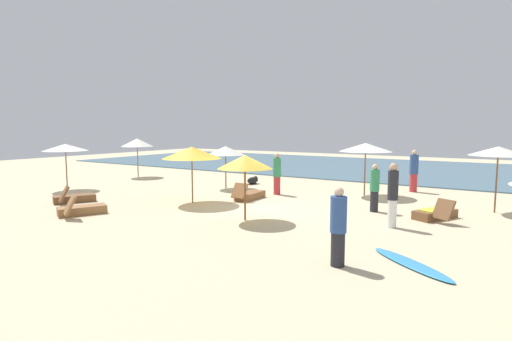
% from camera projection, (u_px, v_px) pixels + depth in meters
% --- Properties ---
extents(ground_plane, '(60.00, 60.00, 0.00)m').
position_uv_depth(ground_plane, '(253.00, 211.00, 14.03)').
color(ground_plane, beige).
extents(ocean_water, '(48.00, 16.00, 0.06)m').
position_uv_depth(ocean_water, '(385.00, 168.00, 28.25)').
color(ocean_water, '#476B7F').
rests_on(ocean_water, ground_plane).
extents(umbrella_0, '(1.83, 1.83, 2.24)m').
position_uv_depth(umbrella_0, '(137.00, 143.00, 23.33)').
color(umbrella_0, olive).
rests_on(umbrella_0, ground_plane).
extents(umbrella_1, '(2.25, 2.25, 2.16)m').
position_uv_depth(umbrella_1, '(192.00, 153.00, 15.26)').
color(umbrella_1, brown).
rests_on(umbrella_1, ground_plane).
extents(umbrella_2, '(1.81, 1.81, 2.01)m').
position_uv_depth(umbrella_2, '(226.00, 151.00, 18.98)').
color(umbrella_2, brown).
rests_on(umbrella_2, ground_plane).
extents(umbrella_3, '(1.85, 1.85, 2.26)m').
position_uv_depth(umbrella_3, '(498.00, 151.00, 13.48)').
color(umbrella_3, brown).
rests_on(umbrella_3, ground_plane).
extents(umbrella_4, '(1.71, 1.71, 2.05)m').
position_uv_depth(umbrella_4, '(245.00, 162.00, 12.41)').
color(umbrella_4, brown).
rests_on(umbrella_4, ground_plane).
extents(umbrella_6, '(2.18, 2.18, 2.24)m').
position_uv_depth(umbrella_6, '(366.00, 147.00, 16.89)').
color(umbrella_6, brown).
rests_on(umbrella_6, ground_plane).
extents(umbrella_8, '(1.98, 1.98, 2.13)m').
position_uv_depth(umbrella_8, '(65.00, 147.00, 18.49)').
color(umbrella_8, brown).
rests_on(umbrella_8, ground_plane).
extents(lounger_0, '(1.24, 1.73, 0.74)m').
position_uv_depth(lounger_0, '(81.00, 210.00, 13.35)').
color(lounger_0, olive).
rests_on(lounger_0, ground_plane).
extents(lounger_1, '(1.27, 1.72, 0.74)m').
position_uv_depth(lounger_1, '(74.00, 198.00, 15.53)').
color(lounger_1, brown).
rests_on(lounger_1, ground_plane).
extents(lounger_2, '(0.68, 1.69, 0.72)m').
position_uv_depth(lounger_2, '(249.00, 195.00, 16.19)').
color(lounger_2, brown).
rests_on(lounger_2, ground_plane).
extents(lounger_3, '(1.28, 1.72, 0.74)m').
position_uv_depth(lounger_3, '(436.00, 214.00, 12.73)').
color(lounger_3, brown).
rests_on(lounger_3, ground_plane).
extents(person_0, '(0.49, 0.49, 1.68)m').
position_uv_depth(person_0, '(338.00, 227.00, 8.36)').
color(person_0, '#26262D').
rests_on(person_0, ground_plane).
extents(person_1, '(0.49, 0.49, 1.89)m').
position_uv_depth(person_1, '(414.00, 171.00, 18.01)').
color(person_1, '#BF3338').
rests_on(person_1, ground_plane).
extents(person_3, '(0.39, 0.39, 1.78)m').
position_uv_depth(person_3, '(277.00, 174.00, 17.32)').
color(person_3, '#BF3338').
rests_on(person_3, ground_plane).
extents(person_4, '(0.40, 0.40, 1.88)m').
position_uv_depth(person_4, '(393.00, 194.00, 11.59)').
color(person_4, white).
rests_on(person_4, ground_plane).
extents(person_5, '(0.45, 0.45, 1.65)m').
position_uv_depth(person_5, '(375.00, 188.00, 13.78)').
color(person_5, '#26262D').
rests_on(person_5, ground_plane).
extents(dog, '(0.43, 0.85, 0.38)m').
position_uv_depth(dog, '(253.00, 180.00, 20.53)').
color(dog, black).
rests_on(dog, ground_plane).
extents(surfboard, '(2.11, 1.76, 0.07)m').
position_uv_depth(surfboard, '(411.00, 264.00, 8.49)').
color(surfboard, '#338CCC').
rests_on(surfboard, ground_plane).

